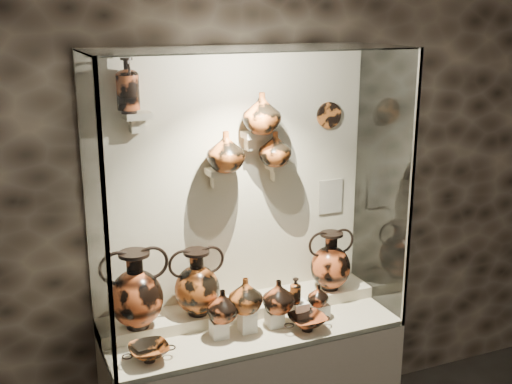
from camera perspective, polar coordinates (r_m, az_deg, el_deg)
wall_back at (r=3.78m, az=-2.27°, el=0.74°), size 5.00×0.02×3.20m
front_tier at (r=3.79m, az=-0.37°, el=-11.97°), size 1.68×0.58×0.03m
rear_tier at (r=3.92m, az=-1.38°, el=-10.42°), size 1.70×0.25×0.10m
back_panel at (r=3.78m, az=-2.24°, el=0.72°), size 1.70×0.03×1.60m
glass_front at (r=3.24m, az=1.63°, el=-1.87°), size 1.70×0.01×1.60m
glass_left at (r=3.28m, az=-14.17°, el=-2.13°), size 0.01×0.60×1.60m
glass_right at (r=3.89m, az=11.17°, el=0.87°), size 0.01×0.60×1.60m
glass_top at (r=3.36m, az=-0.42°, el=12.62°), size 1.70×0.60×0.01m
frame_post_left at (r=3.01m, az=-13.15°, el=-3.69°), size 0.02×0.02×1.60m
frame_post_right at (r=3.66m, az=13.62°, el=-0.22°), size 0.02×0.02×1.60m
pedestal_a at (r=3.65m, az=-3.32°, el=-12.01°), size 0.09×0.09×0.10m
pedestal_b at (r=3.70m, az=-0.80°, el=-11.34°), size 0.09×0.09×0.13m
pedestal_c at (r=3.77m, az=1.64°, el=-11.15°), size 0.09×0.09×0.09m
pedestal_d at (r=3.82m, az=3.86°, el=-10.50°), size 0.09×0.09×0.12m
pedestal_e at (r=3.89m, az=5.72°, el=-10.38°), size 0.09×0.09×0.08m
bracket_ul at (r=3.46m, az=-10.47°, el=6.69°), size 0.14×0.12×0.04m
bracket_ca at (r=3.65m, az=-3.30°, el=1.79°), size 0.14×0.12×0.04m
bracket_cb at (r=3.68m, az=-0.41°, el=5.12°), size 0.10×0.12×0.04m
bracket_cc at (r=3.79m, az=2.10°, el=2.34°), size 0.14×0.12×0.04m
amphora_left at (r=3.59m, az=-10.63°, el=-8.51°), size 0.46×0.46×0.45m
amphora_mid at (r=3.70m, az=-5.27°, el=-7.98°), size 0.32×0.32×0.39m
amphora_right at (r=4.03m, az=6.64°, el=-6.07°), size 0.36×0.36×0.37m
jug_a at (r=3.58m, az=-2.99°, el=-10.06°), size 0.20×0.20×0.18m
jug_b at (r=3.61m, az=-0.96°, el=-9.15°), size 0.25×0.25×0.20m
jug_c at (r=3.70m, az=2.00°, el=-9.23°), size 0.21×0.21×0.19m
jug_e at (r=3.82m, az=5.52°, el=-9.14°), size 0.15×0.15×0.13m
lekythos_small at (r=3.74m, az=3.51°, el=-8.62°), size 0.08×0.08×0.18m
kylix_left at (r=3.46m, az=-9.49°, el=-13.82°), size 0.29×0.25×0.11m
kylix_right at (r=3.72m, az=4.56°, el=-11.39°), size 0.30×0.26×0.11m
lekythos_tall at (r=3.41m, az=-11.36°, el=9.57°), size 0.17×0.17×0.33m
ovoid_vase_a at (r=3.58m, az=-2.70°, el=3.65°), size 0.29×0.29×0.23m
ovoid_vase_b at (r=3.62m, az=0.51°, el=7.05°), size 0.27×0.27×0.23m
ovoid_vase_c at (r=3.71m, az=1.70°, el=3.88°), size 0.25×0.25×0.20m
wall_plate at (r=3.94m, az=6.48°, el=6.80°), size 0.16×0.02×0.16m
info_placard at (r=4.08m, az=6.63°, el=-0.39°), size 0.16×0.01×0.22m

